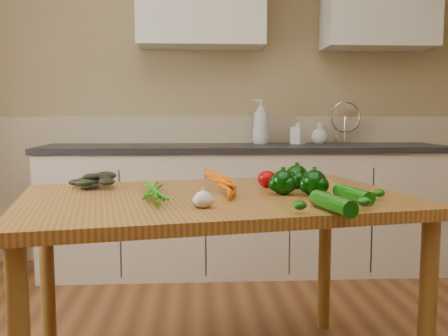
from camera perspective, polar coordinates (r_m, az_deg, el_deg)
name	(u,v)px	position (r m, az deg, el deg)	size (l,w,h in m)	color
room	(244,72)	(1.53, 2.33, 10.94)	(4.04, 5.04, 2.64)	brown
counter_run	(245,206)	(3.61, 2.45, -4.39)	(2.84, 0.64, 1.14)	beige
table	(215,217)	(2.00, -1.01, -5.61)	(1.65, 1.23, 0.80)	#A26C2F
soap_bottle_a	(261,122)	(3.69, 4.23, 5.32)	(0.13, 0.13, 0.33)	silver
soap_bottle_b	(298,131)	(3.73, 8.47, 4.18)	(0.08, 0.09, 0.19)	silver
soap_bottle_c	(320,133)	(3.78, 10.89, 3.93)	(0.12, 0.12, 0.16)	silver
carrot_bunch	(203,186)	(1.96, -2.45, -2.11)	(0.28, 0.21, 0.07)	#D75A05
leafy_greens	(92,176)	(2.23, -14.81, -0.87)	(0.21, 0.19, 0.11)	black
garlic_bulb	(203,199)	(1.71, -2.39, -3.61)	(0.07, 0.07, 0.06)	silver
pepper_a	(283,182)	(2.00, 6.77, -1.65)	(0.10, 0.10, 0.10)	black
pepper_b	(297,177)	(2.16, 8.31, -1.03)	(0.10, 0.10, 0.10)	black
pepper_c	(314,183)	(1.98, 10.26, -1.71)	(0.10, 0.10, 0.10)	black
tomato_a	(267,179)	(2.18, 4.94, -1.26)	(0.08, 0.08, 0.08)	#8E0207
tomato_b	(283,178)	(2.27, 6.74, -1.09)	(0.07, 0.07, 0.07)	#D35F05
tomato_c	(310,180)	(2.25, 9.85, -1.31)	(0.06, 0.06, 0.06)	#D35F05
zucchini_a	(353,194)	(1.89, 14.53, -2.93)	(0.05, 0.05, 0.22)	#084707
zucchini_b	(333,203)	(1.68, 12.31, -3.96)	(0.06, 0.06, 0.23)	#084707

